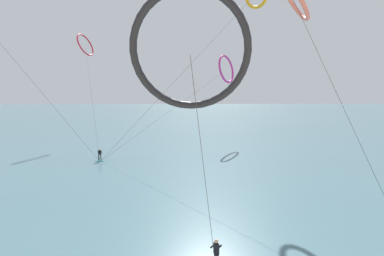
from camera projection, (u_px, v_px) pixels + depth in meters
The scene contains 6 objects.
sea_water at pixel (180, 116), 110.94m from camera, with size 400.00×200.00×0.08m, color #476B75.
surfer_navy at pixel (216, 256), 15.43m from camera, with size 1.40×0.66×1.70m.
surfer_teal at pixel (100, 156), 39.32m from camera, with size 1.40×0.68×1.70m.
kite_magenta at pixel (226, 69), 54.26m from camera, with size 21.97×18.29×16.24m.
kite_charcoal at pixel (190, 51), 12.42m from camera, with size 5.40×2.77×13.81m.
kite_crimson at pixel (85, 45), 57.11m from camera, with size 9.11×23.16×20.70m.
Camera 1 is at (-1.34, -6.06, 9.53)m, focal length 27.21 mm.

